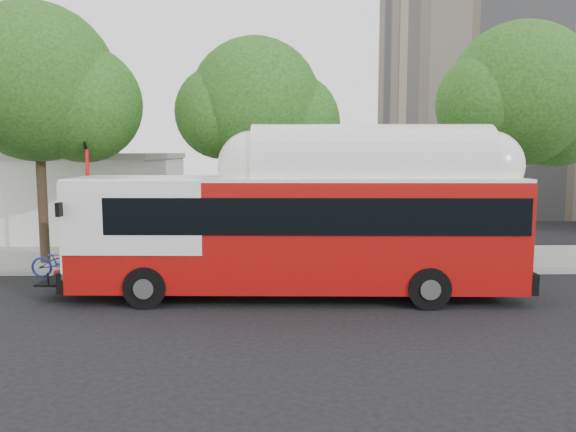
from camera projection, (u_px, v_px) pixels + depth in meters
ground at (283, 304)px, 16.00m from camera, size 120.00×120.00×0.00m
sidewalk at (282, 258)px, 22.45m from camera, size 60.00×5.00×0.15m
curb_strip at (282, 272)px, 19.87m from camera, size 60.00×0.30×0.15m
red_curb_segment at (197, 272)px, 19.82m from camera, size 10.00×0.32×0.16m
street_tree_left at (51, 89)px, 20.66m from camera, size 6.67×5.80×9.74m
street_tree_mid at (266, 110)px, 21.34m from camera, size 5.75×5.00×8.62m
street_tree_right at (531, 100)px, 21.24m from camera, size 6.21×5.40×9.18m
low_commercial_bldg at (15, 193)px, 29.47m from camera, size 16.20×10.20×4.25m
transit_bus at (300, 233)px, 16.55m from camera, size 13.92×3.25×4.09m
signal_pole at (89, 206)px, 19.96m from camera, size 0.13×0.44×4.67m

